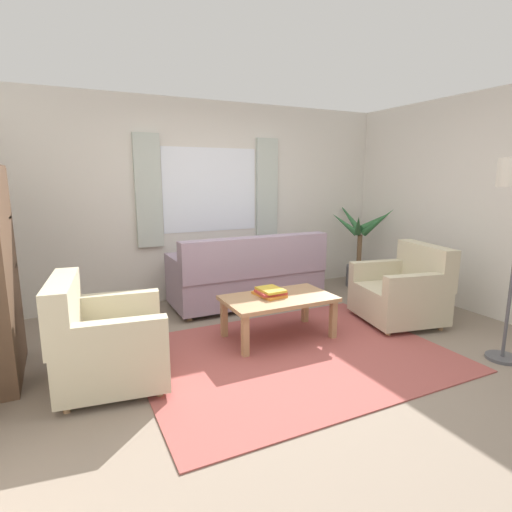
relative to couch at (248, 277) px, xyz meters
name	(u,v)px	position (x,y,z in m)	size (l,w,h in m)	color
ground_plane	(294,355)	(-0.25, -1.55, -0.37)	(6.24, 6.24, 0.00)	gray
wall_back	(209,201)	(-0.25, 0.71, 0.93)	(5.32, 0.12, 2.60)	silver
wall_right	(495,206)	(2.41, -1.55, 0.93)	(0.12, 4.40, 2.60)	silver
window_with_curtains	(211,190)	(-0.25, 0.62, 1.08)	(1.98, 0.07, 1.40)	white
area_rug	(294,355)	(-0.25, -1.55, -0.36)	(2.75, 2.08, 0.01)	#9E4C47
couch	(248,277)	(0.00, 0.00, 0.00)	(1.90, 0.82, 0.92)	#998499
armchair_left	(104,342)	(-1.87, -1.34, -0.01)	(0.92, 0.94, 0.88)	#BCB293
armchair_right	(403,291)	(1.32, -1.32, -0.01)	(0.97, 0.98, 0.88)	#BCB293
coffee_table	(279,302)	(-0.18, -1.12, 0.01)	(1.10, 0.64, 0.44)	#A87F56
book_stack_on_table	(270,292)	(-0.24, -1.05, 0.11)	(0.28, 0.36, 0.07)	orange
potted_plant	(360,253)	(1.89, 0.11, 0.14)	(0.95, 1.25, 1.24)	#56565B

